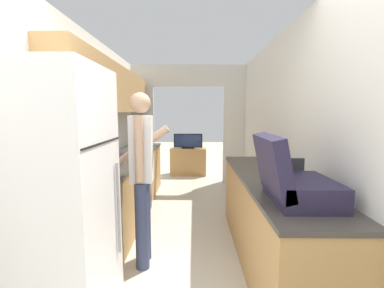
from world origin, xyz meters
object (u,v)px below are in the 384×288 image
refrigerator (56,200)px  suitcase (291,181)px  person (142,174)px  tv_cabinet (188,161)px  television (188,141)px  range_oven (126,186)px

refrigerator → suitcase: size_ratio=3.30×
person → tv_cabinet: person is taller
suitcase → person: bearing=151.0°
person → tv_cabinet: (0.36, 3.75, -0.59)m
television → suitcase: bearing=-79.1°
refrigerator → tv_cabinet: (0.82, 4.48, -0.59)m
person → tv_cabinet: 3.81m
range_oven → television: (0.85, 2.51, 0.38)m
range_oven → person: person is taller
range_oven → person: 1.38m
suitcase → refrigerator: bearing=-177.8°
tv_cabinet → television: bearing=-90.0°
suitcase → television: suitcase is taller
suitcase → television: size_ratio=0.81×
range_oven → suitcase: (1.69, -1.86, 0.59)m
refrigerator → tv_cabinet: refrigerator is taller
range_oven → television: size_ratio=1.49×
refrigerator → person: (0.45, 0.73, 0.01)m
refrigerator → range_oven: 1.98m
tv_cabinet → range_oven: bearing=-108.5°
person → suitcase: 1.38m
refrigerator → tv_cabinet: bearing=79.7°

